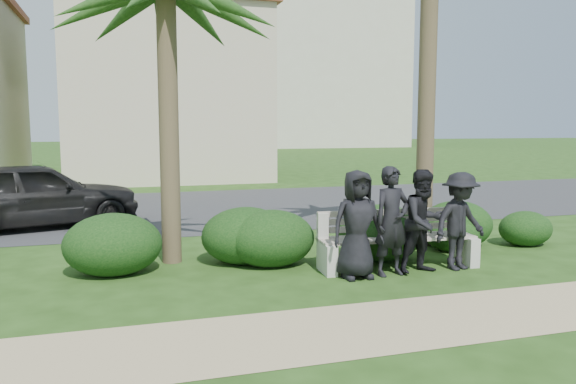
% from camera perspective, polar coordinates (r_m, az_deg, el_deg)
% --- Properties ---
extents(ground, '(160.00, 160.00, 0.00)m').
position_cam_1_polar(ground, '(8.33, 5.61, -9.05)').
color(ground, '#223F12').
rests_on(ground, ground).
extents(footpath, '(30.00, 1.60, 0.01)m').
position_cam_1_polar(footpath, '(6.78, 11.61, -12.88)').
color(footpath, tan).
rests_on(footpath, ground).
extents(asphalt_street, '(160.00, 8.00, 0.01)m').
position_cam_1_polar(asphalt_street, '(15.86, -5.56, -1.49)').
color(asphalt_street, '#2D2D30').
rests_on(asphalt_street, ground).
extents(stucco_bldg_right, '(8.40, 8.40, 7.30)m').
position_cam_1_polar(stucco_bldg_right, '(25.52, -12.45, 9.73)').
color(stucco_bldg_right, beige).
rests_on(stucco_bldg_right, ground).
extents(hotel_tower, '(26.00, 18.00, 37.30)m').
position_cam_1_polar(hotel_tower, '(65.65, -1.74, 16.51)').
color(hotel_tower, beige).
rests_on(hotel_tower, ground).
extents(park_bench, '(2.59, 0.75, 0.89)m').
position_cam_1_polar(park_bench, '(9.15, 11.06, -5.10)').
color(park_bench, '#A5998A').
rests_on(park_bench, ground).
extents(man_a, '(0.80, 0.52, 1.62)m').
position_cam_1_polar(man_a, '(8.39, 7.03, -3.27)').
color(man_a, black).
rests_on(man_a, ground).
extents(man_b, '(0.66, 0.49, 1.66)m').
position_cam_1_polar(man_b, '(8.61, 10.50, -2.93)').
color(man_b, black).
rests_on(man_b, ground).
extents(man_c, '(0.87, 0.73, 1.60)m').
position_cam_1_polar(man_c, '(8.87, 13.66, -2.93)').
color(man_c, black).
rests_on(man_c, ground).
extents(man_d, '(1.11, 0.79, 1.55)m').
position_cam_1_polar(man_d, '(9.22, 17.05, -2.84)').
color(man_d, black).
rests_on(man_d, ground).
extents(hedge_a, '(1.49, 1.23, 0.97)m').
position_cam_1_polar(hedge_a, '(9.02, -17.37, -4.94)').
color(hedge_a, black).
rests_on(hedge_a, ground).
extents(hedge_b, '(1.47, 1.21, 0.96)m').
position_cam_1_polar(hedge_b, '(9.36, -4.34, -4.27)').
color(hedge_b, black).
rests_on(hedge_b, ground).
extents(hedge_c, '(1.44, 1.19, 0.94)m').
position_cam_1_polar(hedge_c, '(9.16, -1.73, -4.55)').
color(hedge_c, black).
rests_on(hedge_c, ground).
extents(hedge_d, '(1.49, 1.23, 0.97)m').
position_cam_1_polar(hedge_d, '(9.66, 9.40, -3.94)').
color(hedge_d, black).
rests_on(hedge_d, ground).
extents(hedge_e, '(1.04, 0.86, 0.68)m').
position_cam_1_polar(hedge_e, '(10.66, 16.37, -3.94)').
color(hedge_e, black).
rests_on(hedge_e, ground).
extents(hedge_f, '(1.38, 1.14, 0.90)m').
position_cam_1_polar(hedge_f, '(10.96, 16.73, -3.06)').
color(hedge_f, black).
rests_on(hedge_f, ground).
extents(hedge_extra, '(1.04, 0.86, 0.68)m').
position_cam_1_polar(hedge_extra, '(11.61, 22.98, -3.35)').
color(hedge_extra, black).
rests_on(hedge_extra, ground).
extents(car_a, '(4.69, 2.88, 1.49)m').
position_cam_1_polar(car_a, '(13.65, -24.27, -0.24)').
color(car_a, black).
rests_on(car_a, ground).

